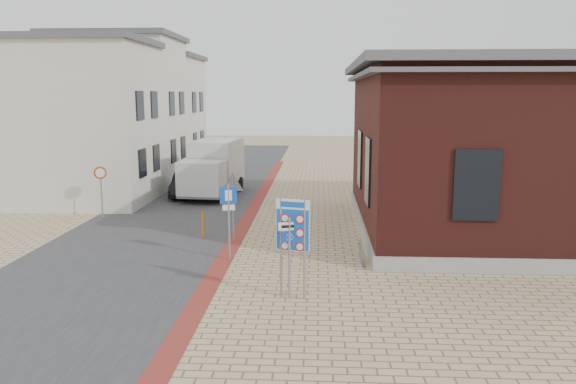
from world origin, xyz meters
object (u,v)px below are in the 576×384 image
(box_truck, at_px, (213,168))
(essen_sign, at_px, (289,245))
(parking_sign, at_px, (229,209))
(sedan, at_px, (187,184))
(bollard, at_px, (203,225))
(border_sign, at_px, (293,228))

(box_truck, distance_m, essen_sign, 16.44)
(box_truck, distance_m, parking_sign, 12.48)
(sedan, relative_size, bollard, 4.01)
(parking_sign, bearing_deg, essen_sign, -71.80)
(border_sign, xyz_separation_m, bollard, (-3.82, 6.46, -1.48))
(bollard, bearing_deg, parking_sign, -63.18)
(sedan, relative_size, box_truck, 0.68)
(box_truck, xyz_separation_m, border_sign, (5.10, -15.62, 0.43))
(bollard, bearing_deg, box_truck, 97.98)
(border_sign, bearing_deg, parking_sign, 137.26)
(sedan, distance_m, border_sign, 16.77)
(essen_sign, bearing_deg, box_truck, 91.56)
(sedan, xyz_separation_m, box_truck, (1.42, 0.22, 0.89))
(parking_sign, xyz_separation_m, bollard, (-1.52, 3.00, -1.27))
(border_sign, distance_m, bollard, 7.65)
(border_sign, bearing_deg, box_truck, 121.72)
(border_sign, distance_m, essen_sign, 0.50)
(box_truck, xyz_separation_m, essen_sign, (5.01, -15.66, -0.06))
(sedan, bearing_deg, border_sign, -71.33)
(bollard, bearing_deg, border_sign, -59.42)
(parking_sign, distance_m, bollard, 3.59)
(essen_sign, relative_size, parking_sign, 0.88)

